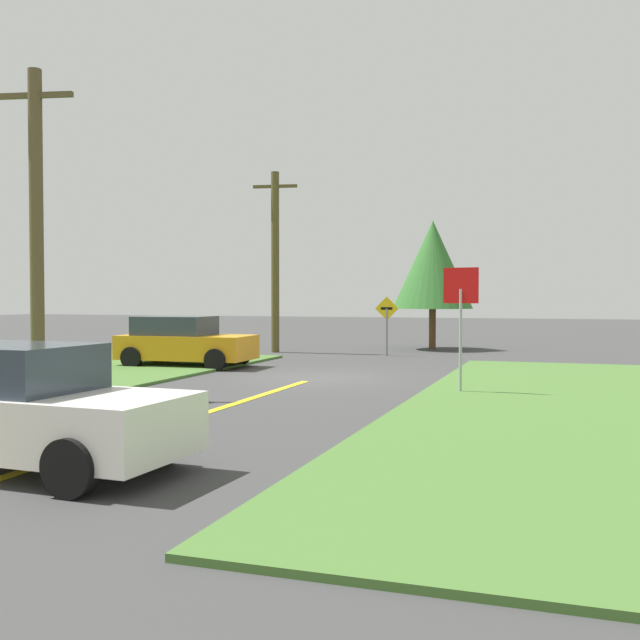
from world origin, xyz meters
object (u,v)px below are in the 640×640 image
car_behind_on_main_road (13,407)px  direction_sign (387,319)px  utility_pole_mid (275,260)px  stop_sign (461,304)px  parked_car_near_building (184,342)px  utility_pole_near (36,228)px  oak_tree_left (433,265)px

car_behind_on_main_road → direction_sign: 19.70m
utility_pole_mid → car_behind_on_main_road: bearing=-77.5°
stop_sign → car_behind_on_main_road: stop_sign is taller
parked_car_near_building → utility_pole_near: utility_pole_near is taller
stop_sign → utility_pole_near: size_ratio=0.39×
parked_car_near_building → car_behind_on_main_road: size_ratio=0.93×
utility_pole_near → utility_pole_mid: utility_pole_near is taller
stop_sign → parked_car_near_building: bearing=-15.0°
stop_sign → parked_car_near_building: size_ratio=0.68×
car_behind_on_main_road → stop_sign: bearing=66.8°
stop_sign → utility_pole_mid: size_ratio=0.40×
utility_pole_near → stop_sign: bearing=18.3°
stop_sign → utility_pole_mid: (-8.92, 10.73, 1.66)m
stop_sign → parked_car_near_building: stop_sign is taller
parked_car_near_building → oak_tree_left: (6.12, 10.52, 2.80)m
stop_sign → utility_pole_mid: bearing=-42.4°
car_behind_on_main_road → oak_tree_left: oak_tree_left is taller
direction_sign → car_behind_on_main_road: bearing=-90.7°
car_behind_on_main_road → utility_pole_near: bearing=129.8°
parked_car_near_building → utility_pole_mid: size_ratio=0.59×
utility_pole_mid → utility_pole_near: bearing=-91.2°
direction_sign → stop_sign: bearing=-67.9°
stop_sign → utility_pole_near: (-9.22, -3.05, 1.74)m
stop_sign → direction_sign: bearing=-60.0°
utility_pole_mid → direction_sign: bearing=-4.0°
oak_tree_left → parked_car_near_building: bearing=-120.2°
utility_pole_near → oak_tree_left: size_ratio=1.35×
car_behind_on_main_road → utility_pole_mid: size_ratio=0.63×
utility_pole_mid → oak_tree_left: (5.72, 3.72, -0.12)m
stop_sign → utility_pole_near: bearing=26.2°
car_behind_on_main_road → oak_tree_left: 23.93m
car_behind_on_main_road → oak_tree_left: size_ratio=0.84×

